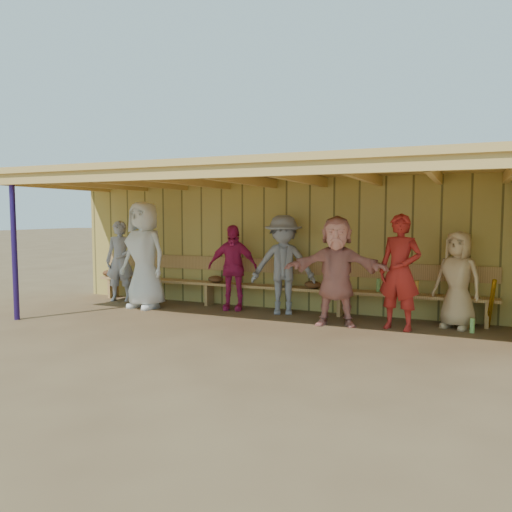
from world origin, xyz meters
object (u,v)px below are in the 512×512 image
(player_d, at_px, (232,267))
(player_f, at_px, (336,271))
(player_e, at_px, (283,265))
(bench, at_px, (272,281))
(player_a, at_px, (120,261))
(player_b, at_px, (144,255))
(player_h, at_px, (458,280))
(player_g, at_px, (400,272))

(player_d, bearing_deg, player_f, -26.96)
(player_e, xyz_separation_m, bench, (-0.33, 0.31, -0.34))
(player_a, xyz_separation_m, bench, (3.17, 0.34, -0.29))
(player_b, xyz_separation_m, player_f, (3.67, -0.05, -0.13))
(player_b, distance_m, player_h, 5.46)
(bench, bearing_deg, player_d, -155.38)
(player_d, bearing_deg, player_a, 168.22)
(player_b, bearing_deg, player_g, 8.18)
(player_f, relative_size, player_h, 1.16)
(player_b, distance_m, player_g, 4.63)
(player_a, height_order, player_h, player_a)
(player_a, distance_m, player_d, 2.50)
(player_a, xyz_separation_m, player_e, (3.50, 0.03, 0.06))
(player_d, relative_size, player_e, 0.90)
(player_h, height_order, bench, player_h)
(player_d, bearing_deg, player_h, -12.48)
(player_a, xyz_separation_m, player_d, (2.50, 0.03, -0.03))
(player_b, bearing_deg, player_e, 18.29)
(player_g, bearing_deg, bench, 175.78)
(player_d, bearing_deg, bench, 12.14)
(player_g, distance_m, player_h, 0.93)
(player_a, distance_m, player_e, 3.50)
(player_b, distance_m, player_f, 3.67)
(player_g, bearing_deg, player_b, -166.14)
(player_a, relative_size, bench, 0.21)
(player_g, bearing_deg, player_a, -170.89)
(player_a, bearing_deg, player_h, -18.64)
(player_h, relative_size, bench, 0.20)
(player_f, bearing_deg, player_d, 154.36)
(player_e, relative_size, player_g, 0.99)
(player_e, height_order, player_f, player_e)
(player_d, height_order, player_f, player_f)
(player_f, distance_m, player_h, 1.85)
(player_e, xyz_separation_m, player_f, (1.08, -0.54, -0.00))
(player_d, relative_size, player_f, 0.90)
(player_e, xyz_separation_m, player_g, (2.04, -0.45, 0.01))
(player_b, bearing_deg, player_f, 6.91)
(player_b, bearing_deg, player_h, 12.81)
(player_b, height_order, player_h, player_b)
(player_b, height_order, player_d, player_b)
(player_b, height_order, player_e, player_b)
(player_e, distance_m, player_g, 2.09)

